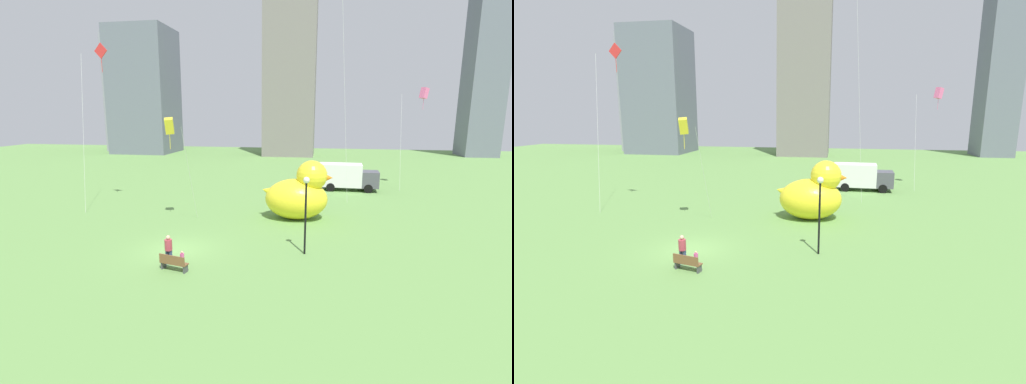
# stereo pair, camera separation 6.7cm
# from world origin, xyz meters

# --- Properties ---
(ground_plane) EXTENTS (140.00, 140.00, 0.00)m
(ground_plane) POSITION_xyz_m (0.00, 0.00, 0.00)
(ground_plane) COLOR #64944A
(park_bench) EXTENTS (1.63, 0.80, 0.90)m
(park_bench) POSITION_xyz_m (0.96, -2.97, 0.47)
(park_bench) COLOR brown
(park_bench) RESTS_ON ground
(person_adult) EXTENTS (0.41, 0.41, 1.66)m
(person_adult) POSITION_xyz_m (0.38, -2.15, 0.92)
(person_adult) COLOR #38476B
(person_adult) RESTS_ON ground
(person_child) EXTENTS (0.22, 0.22, 0.92)m
(person_child) POSITION_xyz_m (1.25, -2.42, 0.51)
(person_child) COLOR silver
(person_child) RESTS_ON ground
(giant_inflatable_duck) EXTENTS (5.60, 3.59, 4.64)m
(giant_inflatable_duck) POSITION_xyz_m (6.82, 8.33, 1.98)
(giant_inflatable_duck) COLOR yellow
(giant_inflatable_duck) RESTS_ON ground
(lamppost) EXTENTS (0.38, 0.38, 4.63)m
(lamppost) POSITION_xyz_m (7.67, 0.70, 3.22)
(lamppost) COLOR black
(lamppost) RESTS_ON ground
(box_truck) EXTENTS (6.30, 2.57, 2.85)m
(box_truck) POSITION_xyz_m (11.21, 20.53, 1.45)
(box_truck) COLOR white
(box_truck) RESTS_ON ground
(city_skyline) EXTENTS (78.70, 16.92, 34.88)m
(city_skyline) POSITION_xyz_m (-10.21, 56.81, 14.30)
(city_skyline) COLOR gray
(city_skyline) RESTS_ON ground
(kite_red) EXTENTS (3.15, 3.57, 13.85)m
(kite_red) POSITION_xyz_m (-9.96, 9.45, 12.53)
(kite_red) COLOR silver
(kite_red) RESTS_ON ground
(kite_yellow) EXTENTS (1.85, 2.88, 7.90)m
(kite_yellow) POSITION_xyz_m (-2.58, 5.87, 7.23)
(kite_yellow) COLOR silver
(kite_yellow) RESTS_ON ground
(kite_pink) EXTENTS (2.59, 3.93, 10.86)m
(kite_pink) POSITION_xyz_m (18.88, 22.89, 10.18)
(kite_pink) COLOR silver
(kite_pink) RESTS_ON ground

